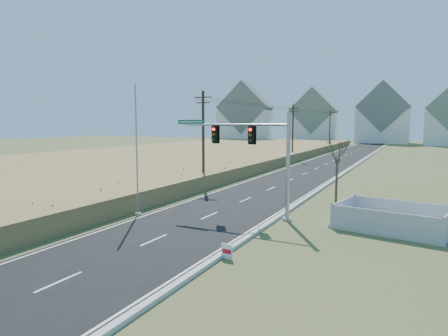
# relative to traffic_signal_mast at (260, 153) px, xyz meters

# --- Properties ---
(ground) EXTENTS (260.00, 260.00, 0.00)m
(ground) POSITION_rel_traffic_signal_mast_xyz_m (-2.98, -5.21, -4.13)
(ground) COLOR #4C5529
(ground) RESTS_ON ground
(road) EXTENTS (8.00, 180.00, 0.06)m
(road) POSITION_rel_traffic_signal_mast_xyz_m (-2.98, 44.79, -4.10)
(road) COLOR black
(road) RESTS_ON ground
(curb) EXTENTS (0.30, 180.00, 0.18)m
(curb) POSITION_rel_traffic_signal_mast_xyz_m (1.17, 44.79, -4.04)
(curb) COLOR #B2AFA8
(curb) RESTS_ON ground
(reed_marsh) EXTENTS (38.00, 110.00, 1.30)m
(reed_marsh) POSITION_rel_traffic_signal_mast_xyz_m (-26.98, 34.79, -3.48)
(reed_marsh) COLOR #9F7248
(reed_marsh) RESTS_ON ground
(utility_pole_near) EXTENTS (1.80, 0.26, 9.00)m
(utility_pole_near) POSITION_rel_traffic_signal_mast_xyz_m (-9.48, 9.79, 0.55)
(utility_pole_near) COLOR #422D1E
(utility_pole_near) RESTS_ON ground
(utility_pole_mid) EXTENTS (1.80, 0.26, 9.00)m
(utility_pole_mid) POSITION_rel_traffic_signal_mast_xyz_m (-9.48, 39.79, 0.55)
(utility_pole_mid) COLOR #422D1E
(utility_pole_mid) RESTS_ON ground
(utility_pole_far) EXTENTS (1.80, 0.26, 9.00)m
(utility_pole_far) POSITION_rel_traffic_signal_mast_xyz_m (-9.48, 69.79, 0.55)
(utility_pole_far) COLOR #422D1E
(utility_pole_far) RESTS_ON ground
(condo_nw) EXTENTS (17.69, 13.38, 19.05)m
(condo_nw) POSITION_rel_traffic_signal_mast_xyz_m (-40.98, 94.79, 3.57)
(condo_nw) COLOR silver
(condo_nw) RESTS_ON ground
(condo_nnw) EXTENTS (14.93, 11.17, 17.03)m
(condo_nnw) POSITION_rel_traffic_signal_mast_xyz_m (-20.98, 102.79, 2.81)
(condo_nnw) COLOR silver
(condo_nnw) RESTS_ON ground
(condo_n) EXTENTS (15.27, 10.20, 18.54)m
(condo_n) POSITION_rel_traffic_signal_mast_xyz_m (-0.98, 106.79, 3.48)
(condo_n) COLOR silver
(condo_n) RESTS_ON ground
(traffic_signal_mast) EXTENTS (8.33, 0.70, 6.63)m
(traffic_signal_mast) POSITION_rel_traffic_signal_mast_xyz_m (0.00, 0.00, 0.00)
(traffic_signal_mast) COLOR #9EA0A5
(traffic_signal_mast) RESTS_ON ground
(fence_enclosure) EXTENTS (6.61, 5.13, 1.35)m
(fence_enclosure) POSITION_rel_traffic_signal_mast_xyz_m (7.76, 0.69, -3.86)
(fence_enclosure) COLOR #B7B5AD
(fence_enclosure) RESTS_ON ground
(open_sign) EXTENTS (0.54, 0.10, 0.67)m
(open_sign) POSITION_rel_traffic_signal_mast_xyz_m (1.52, -8.03, -3.77)
(open_sign) COLOR white
(open_sign) RESTS_ON ground
(flagpole) EXTENTS (0.38, 0.38, 8.44)m
(flagpole) POSITION_rel_traffic_signal_mast_xyz_m (-7.34, -2.93, -0.76)
(flagpole) COLOR #B7B5AD
(flagpole) RESTS_ON ground
(bare_tree) EXTENTS (1.99, 1.99, 5.28)m
(bare_tree) POSITION_rel_traffic_signal_mast_xyz_m (4.02, 4.02, 0.13)
(bare_tree) COLOR #4C3F33
(bare_tree) RESTS_ON ground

